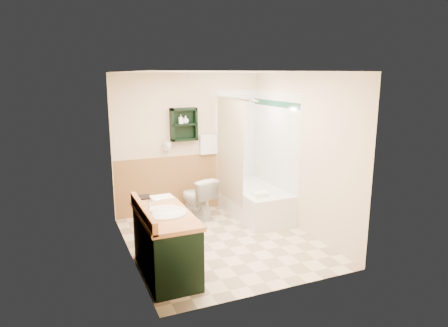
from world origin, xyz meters
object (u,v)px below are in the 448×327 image
vanity_book (138,191)px  hair_dryer (167,146)px  toilet (197,198)px  soap_bottle_a (181,122)px  wall_shelf (184,124)px  bathtub (254,202)px  soap_bottle_b (186,120)px  vanity (166,244)px

vanity_book → hair_dryer: bearing=67.5°
toilet → soap_bottle_a: soap_bottle_a is taller
wall_shelf → bathtub: 1.77m
wall_shelf → soap_bottle_a: 0.07m
bathtub → toilet: (-0.93, 0.28, 0.10)m
bathtub → toilet: toilet is taller
toilet → soap_bottle_b: 1.32m
bathtub → vanity_book: vanity_book is taller
bathtub → vanity: bearing=-143.7°
wall_shelf → toilet: bearing=-74.9°
soap_bottle_b → hair_dryer: bearing=174.8°
bathtub → soap_bottle_a: size_ratio=9.79×
hair_dryer → toilet: size_ratio=0.34×
vanity_book → soap_bottle_a: 1.83m
vanity → toilet: bearing=59.7°
wall_shelf → hair_dryer: 0.46m
soap_bottle_a → vanity_book: bearing=-126.8°
vanity → vanity_book: vanity_book is taller
bathtub → soap_bottle_a: bearing=149.7°
toilet → soap_bottle_a: bearing=-83.4°
bathtub → soap_bottle_a: soap_bottle_a is taller
hair_dryer → toilet: 1.01m
hair_dryer → bathtub: 1.76m
hair_dryer → bathtub: (1.33, -0.66, -0.95)m
wall_shelf → toilet: 1.26m
wall_shelf → hair_dryer: (-0.30, 0.02, -0.35)m
vanity → toilet: vanity is taller
toilet → soap_bottle_a: 1.31m
wall_shelf → soap_bottle_b: 0.07m
wall_shelf → vanity: bearing=-113.6°
toilet → soap_bottle_b: size_ratio=5.53×
vanity → soap_bottle_b: soap_bottle_b is taller
hair_dryer → bathtub: bearing=-26.5°
toilet → vanity_book: size_ratio=3.52×
toilet → soap_bottle_b: soap_bottle_b is taller
bathtub → toilet: size_ratio=2.11×
vanity_book → soap_bottle_b: size_ratio=1.57×
wall_shelf → soap_bottle_a: (-0.05, -0.01, 0.05)m
vanity_book → soap_bottle_a: bearing=59.6°
soap_bottle_b → vanity: bearing=-114.4°
hair_dryer → soap_bottle_b: bearing=-5.2°
vanity_book → soap_bottle_b: (1.09, 1.34, 0.74)m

